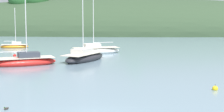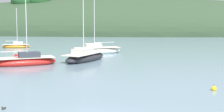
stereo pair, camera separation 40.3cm
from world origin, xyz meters
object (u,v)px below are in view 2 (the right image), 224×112
Objects in this scene: sailboat_blue_center at (96,50)px; mooring_buoy_inner at (16,56)px; mooring_buoy_outer at (214,89)px; duck_straggler at (4,108)px; sailboat_grey_yawl at (25,61)px; sailboat_yellow_far at (16,46)px; sailboat_black_sloop at (85,57)px.

sailboat_blue_center reaches higher than mooring_buoy_inner.
duck_straggler is (-14.07, -6.13, -0.07)m from mooring_buoy_outer.
sailboat_blue_center is 19.71× the size of mooring_buoy_outer.
sailboat_grey_yawl is 18.94m from duck_straggler.
sailboat_blue_center is 30.87m from duck_straggler.
sailboat_yellow_far is 12.73m from mooring_buoy_inner.
mooring_buoy_outer is (25.62, -32.25, -0.19)m from sailboat_yellow_far.
mooring_buoy_inner is at bearing 137.32° from mooring_buoy_outer.
sailboat_black_sloop is 20.28m from mooring_buoy_outer.
sailboat_grey_yawl is at bearing -119.55° from sailboat_blue_center.
sailboat_yellow_far is at bearing 106.76° from duck_straggler.
mooring_buoy_outer is at bearing -53.95° from sailboat_black_sloop.
sailboat_grey_yawl is (-6.96, -12.27, 0.01)m from sailboat_blue_center.
sailboat_black_sloop is at bearing -49.19° from sailboat_yellow_far.
mooring_buoy_inner is at bearing -156.77° from sailboat_blue_center.
sailboat_blue_center is at bearing 85.69° from sailboat_black_sloop.
mooring_buoy_inner is at bearing 159.40° from sailboat_black_sloop.
sailboat_grey_yawl is 21.23m from sailboat_yellow_far.
mooring_buoy_outer is at bearing -51.53° from sailboat_yellow_far.
sailboat_blue_center is 1.56× the size of sailboat_yellow_far.
sailboat_yellow_far is at bearing 107.45° from mooring_buoy_inner.
sailboat_yellow_far is (-7.35, 19.92, -0.13)m from sailboat_grey_yawl.
mooring_buoy_outer is 15.34m from duck_straggler.
sailboat_blue_center reaches higher than sailboat_yellow_far.
sailboat_yellow_far is 12.63× the size of mooring_buoy_outer.
mooring_buoy_inner and mooring_buoy_outer have the same top height.
sailboat_grey_yawl is 22.05m from mooring_buoy_outer.
sailboat_black_sloop is 8.24m from sailboat_blue_center.
sailboat_black_sloop reaches higher than duck_straggler.
duck_straggler is (11.56, -38.38, -0.26)m from sailboat_yellow_far.
sailboat_black_sloop is at bearing 126.05° from mooring_buoy_outer.
sailboat_black_sloop is at bearing 32.63° from sailboat_grey_yawl.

